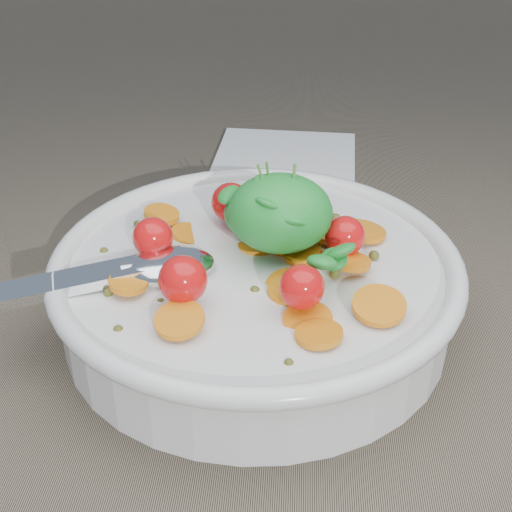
{
  "coord_description": "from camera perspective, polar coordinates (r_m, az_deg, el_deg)",
  "views": [
    {
      "loc": [
        0.02,
        -0.43,
        0.31
      ],
      "look_at": [
        -0.01,
        -0.02,
        0.06
      ],
      "focal_mm": 50.0,
      "sensor_mm": 36.0,
      "label": 1
    }
  ],
  "objects": [
    {
      "name": "ground",
      "position": [
        0.53,
        0.98,
        -3.96
      ],
      "size": [
        6.0,
        6.0,
        0.0
      ],
      "primitive_type": "plane",
      "color": "#756753",
      "rests_on": "ground"
    },
    {
      "name": "bowl",
      "position": [
        0.5,
        0.01,
        -2.26
      ],
      "size": [
        0.31,
        0.28,
        0.12
      ],
      "color": "silver",
      "rests_on": "ground"
    },
    {
      "name": "napkin",
      "position": [
        0.77,
        2.39,
        8.02
      ],
      "size": [
        0.15,
        0.14,
        0.01
      ],
      "primitive_type": "cube",
      "rotation": [
        0.0,
        0.0,
        -0.05
      ],
      "color": "white",
      "rests_on": "ground"
    }
  ]
}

